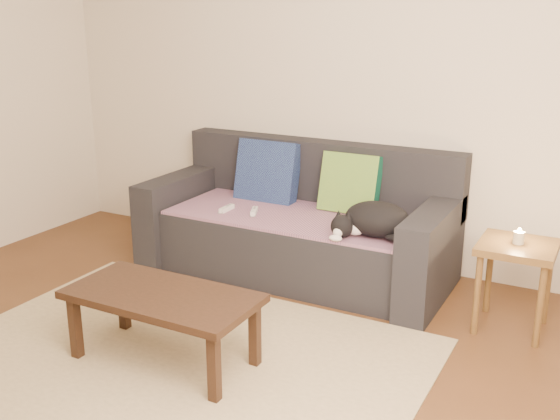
{
  "coord_description": "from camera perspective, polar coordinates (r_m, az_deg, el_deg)",
  "views": [
    {
      "loc": [
        1.91,
        -2.29,
        1.75
      ],
      "look_at": [
        0.05,
        1.2,
        0.55
      ],
      "focal_mm": 42.0,
      "sensor_mm": 36.0,
      "label": 1
    }
  ],
  "objects": [
    {
      "name": "cat",
      "position": [
        4.0,
        8.2,
        -0.88
      ],
      "size": [
        0.49,
        0.38,
        0.21
      ],
      "rotation": [
        0.0,
        0.0,
        0.05
      ],
      "color": "black",
      "rests_on": "throw_blanket"
    },
    {
      "name": "coffee_table",
      "position": [
        3.4,
        -10.2,
        -7.86
      ],
      "size": [
        0.98,
        0.49,
        0.39
      ],
      "color": "#311C13",
      "rests_on": "rug"
    },
    {
      "name": "wii_remote_b",
      "position": [
        4.43,
        -2.26,
        -0.11
      ],
      "size": [
        0.09,
        0.15,
        0.03
      ],
      "primitive_type": "cube",
      "rotation": [
        0.0,
        0.0,
        1.97
      ],
      "color": "white",
      "rests_on": "throw_blanket"
    },
    {
      "name": "throw_blanket",
      "position": [
        4.42,
        1.14,
        -0.47
      ],
      "size": [
        1.66,
        0.74,
        0.02
      ],
      "primitive_type": "cube",
      "color": "#482D55",
      "rests_on": "sofa"
    },
    {
      "name": "rug",
      "position": [
        3.55,
        -8.95,
        -12.72
      ],
      "size": [
        2.5,
        1.8,
        0.01
      ],
      "primitive_type": "cube",
      "color": "tan",
      "rests_on": "ground"
    },
    {
      "name": "cushion_navy",
      "position": [
        4.75,
        -1.11,
        3.24
      ],
      "size": [
        0.46,
        0.22,
        0.48
      ],
      "primitive_type": "cube",
      "rotation": [
        -0.25,
        0.0,
        0.0
      ],
      "color": "#0F1242",
      "rests_on": "throw_blanket"
    },
    {
      "name": "sofa",
      "position": [
        4.54,
        1.66,
        -1.63
      ],
      "size": [
        2.1,
        0.94,
        0.87
      ],
      "color": "#232328",
      "rests_on": "ground"
    },
    {
      "name": "back_wall",
      "position": [
        4.71,
        4.13,
        11.36
      ],
      "size": [
        4.5,
        0.04,
        2.6
      ],
      "primitive_type": "cube",
      "color": "beige",
      "rests_on": "ground"
    },
    {
      "name": "side_table",
      "position": [
        3.9,
        19.89,
        -4.03
      ],
      "size": [
        0.41,
        0.41,
        0.52
      ],
      "color": "brown",
      "rests_on": "ground"
    },
    {
      "name": "candle",
      "position": [
        3.86,
        20.08,
        -2.25
      ],
      "size": [
        0.06,
        0.06,
        0.09
      ],
      "color": "beige",
      "rests_on": "side_table"
    },
    {
      "name": "wii_remote_a",
      "position": [
        4.51,
        -4.66,
        0.13
      ],
      "size": [
        0.04,
        0.15,
        0.03
      ],
      "primitive_type": "cube",
      "rotation": [
        0.0,
        0.0,
        1.58
      ],
      "color": "white",
      "rests_on": "throw_blanket"
    },
    {
      "name": "cushion_green",
      "position": [
        4.48,
        6.12,
        2.31
      ],
      "size": [
        0.4,
        0.2,
        0.42
      ],
      "primitive_type": "cube",
      "rotation": [
        -0.26,
        0.0,
        0.0
      ],
      "color": "#0C4E3B",
      "rests_on": "throw_blanket"
    },
    {
      "name": "ground",
      "position": [
        3.45,
        -10.48,
        -13.83
      ],
      "size": [
        4.5,
        4.5,
        0.0
      ],
      "primitive_type": "plane",
      "color": "brown",
      "rests_on": "ground"
    }
  ]
}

